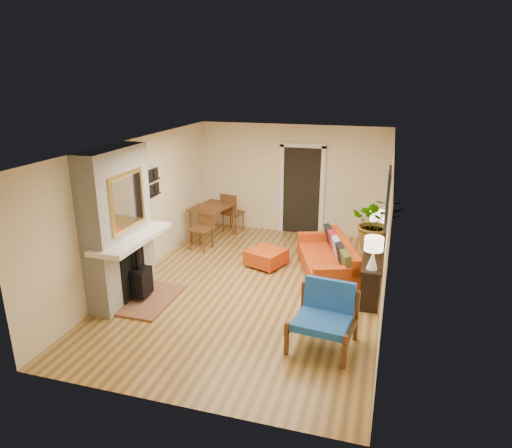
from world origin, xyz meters
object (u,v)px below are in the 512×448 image
object	(u,v)px
dining_table	(215,213)
lamp_far	(377,221)
ottoman	(266,257)
lamp_near	(373,249)
console_table	(373,260)
houseplant	(376,222)
sofa	(330,259)
blue_chair	(325,312)

from	to	relation	value
dining_table	lamp_far	world-z (taller)	lamp_far
ottoman	lamp_near	distance (m)	2.59
console_table	houseplant	bearing A→B (deg)	92.47
console_table	houseplant	distance (m)	0.67
console_table	lamp_near	world-z (taller)	lamp_near
lamp_near	sofa	bearing A→B (deg)	124.69
sofa	dining_table	distance (m)	3.13
lamp_near	lamp_far	world-z (taller)	same
sofa	lamp_far	xyz separation A→B (m)	(0.80, 0.35, 0.72)
sofa	ottoman	bearing A→B (deg)	175.55
sofa	blue_chair	xyz separation A→B (m)	(0.23, -2.34, 0.15)
blue_chair	dining_table	bearing A→B (deg)	130.38
sofa	ottoman	distance (m)	1.31
blue_chair	console_table	size ratio (longest dim) A/B	0.52
lamp_far	houseplant	world-z (taller)	houseplant
blue_chair	lamp_near	size ratio (longest dim) A/B	1.77
sofa	console_table	size ratio (longest dim) A/B	1.15
sofa	lamp_near	size ratio (longest dim) A/B	3.93
dining_table	lamp_far	size ratio (longest dim) A/B	3.44
houseplant	lamp_near	bearing A→B (deg)	-89.41
sofa	lamp_near	xyz separation A→B (m)	(0.80, -1.15, 0.72)
lamp_near	houseplant	xyz separation A→B (m)	(-0.01, 0.97, 0.15)
console_table	lamp_far	bearing A→B (deg)	90.00
blue_chair	dining_table	xyz separation A→B (m)	(-3.08, 3.62, 0.16)
dining_table	lamp_far	xyz separation A→B (m)	(3.64, -0.93, 0.42)
houseplant	dining_table	bearing A→B (deg)	158.06
sofa	houseplant	xyz separation A→B (m)	(0.79, -0.19, 0.87)
ottoman	dining_table	size ratio (longest dim) A/B	0.47
sofa	lamp_near	bearing A→B (deg)	-55.31
console_table	lamp_near	size ratio (longest dim) A/B	3.43
ottoman	lamp_far	world-z (taller)	lamp_far
dining_table	lamp_near	world-z (taller)	lamp_near
sofa	ottoman	size ratio (longest dim) A/B	2.44
dining_table	console_table	size ratio (longest dim) A/B	1.01
sofa	console_table	bearing A→B (deg)	-27.72
blue_chair	dining_table	world-z (taller)	dining_table
blue_chair	console_table	xyz separation A→B (m)	(0.57, 1.92, 0.09)
sofa	lamp_near	distance (m)	1.58
blue_chair	console_table	bearing A→B (deg)	73.57
sofa	dining_table	world-z (taller)	dining_table
console_table	lamp_far	size ratio (longest dim) A/B	3.43
dining_table	houseplant	xyz separation A→B (m)	(3.63, -1.46, 0.57)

